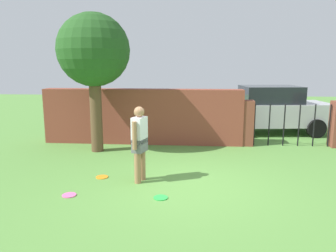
# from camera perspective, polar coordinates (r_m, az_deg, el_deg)

# --- Properties ---
(ground_plane) EXTENTS (40.00, 40.00, 0.00)m
(ground_plane) POSITION_cam_1_polar(r_m,az_deg,el_deg) (6.85, 3.41, -10.38)
(ground_plane) COLOR #568C3D
(brick_wall) EXTENTS (6.24, 0.50, 1.73)m
(brick_wall) POSITION_cam_1_polar(r_m,az_deg,el_deg) (10.23, -4.52, 1.70)
(brick_wall) COLOR brown
(brick_wall) RESTS_ON ground
(tree) EXTENTS (2.01, 2.01, 3.88)m
(tree) POSITION_cam_1_polar(r_m,az_deg,el_deg) (9.34, -13.02, 12.64)
(tree) COLOR brown
(tree) RESTS_ON ground
(person) EXTENTS (0.32, 0.52, 1.62)m
(person) POSITION_cam_1_polar(r_m,az_deg,el_deg) (6.82, -5.04, -2.59)
(person) COLOR #9E704C
(person) RESTS_ON ground
(fence_gate) EXTENTS (3.22, 0.44, 1.40)m
(fence_gate) POSITION_cam_1_polar(r_m,az_deg,el_deg) (10.57, 21.01, 0.40)
(fence_gate) COLOR brown
(fence_gate) RESTS_ON ground
(car) EXTENTS (4.37, 2.30, 1.72)m
(car) POSITION_cam_1_polar(r_m,az_deg,el_deg) (12.33, 17.47, 2.77)
(car) COLOR #B7B7BC
(car) RESTS_ON ground
(frisbee_orange) EXTENTS (0.27, 0.27, 0.02)m
(frisbee_orange) POSITION_cam_1_polar(r_m,az_deg,el_deg) (7.42, -11.58, -8.82)
(frisbee_orange) COLOR orange
(frisbee_orange) RESTS_ON ground
(frisbee_green) EXTENTS (0.27, 0.27, 0.02)m
(frisbee_green) POSITION_cam_1_polar(r_m,az_deg,el_deg) (6.21, -1.31, -12.54)
(frisbee_green) COLOR green
(frisbee_green) RESTS_ON ground
(frisbee_pink) EXTENTS (0.27, 0.27, 0.02)m
(frisbee_pink) POSITION_cam_1_polar(r_m,az_deg,el_deg) (6.60, -17.07, -11.59)
(frisbee_pink) COLOR pink
(frisbee_pink) RESTS_ON ground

